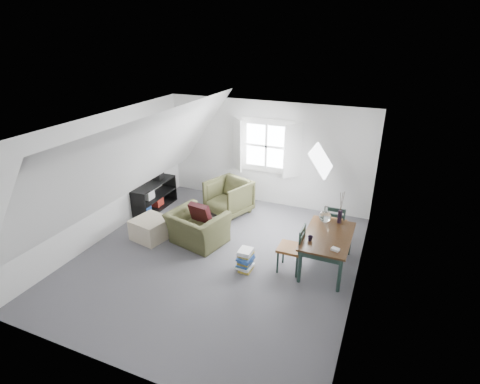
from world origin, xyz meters
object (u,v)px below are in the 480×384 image
at_px(armchair_far, 229,213).
at_px(media_shelf, 153,198).
at_px(ottoman, 151,229).
at_px(armchair_near, 198,243).
at_px(dining_chair_far, 336,223).
at_px(magazine_stack, 245,260).
at_px(dining_table, 328,240).
at_px(dining_chair_near, 292,248).

relative_size(armchair_far, media_shelf, 0.69).
xyz_separation_m(ottoman, media_shelf, (-0.74, 1.15, 0.08)).
distance_m(armchair_near, armchair_far, 1.47).
bearing_deg(armchair_far, dining_chair_far, 12.17).
bearing_deg(magazine_stack, ottoman, 172.63).
bearing_deg(armchair_far, magazine_stack, -37.19).
relative_size(dining_chair_far, media_shelf, 0.65).
xyz_separation_m(armchair_near, dining_table, (2.54, 0.14, 0.58)).
distance_m(armchair_near, dining_table, 2.61).
relative_size(armchair_near, media_shelf, 0.80).
distance_m(armchair_far, dining_chair_far, 2.58).
bearing_deg(armchair_far, media_shelf, -142.44).
xyz_separation_m(armchair_near, dining_chair_near, (2.00, -0.18, 0.47)).
bearing_deg(ottoman, armchair_far, 59.14).
relative_size(ottoman, dining_chair_near, 0.72).
bearing_deg(dining_chair_far, armchair_far, 11.33).
distance_m(armchair_near, dining_chair_far, 2.79).
bearing_deg(magazine_stack, dining_chair_near, 22.06).
xyz_separation_m(armchair_far, ottoman, (-1.00, -1.67, 0.22)).
distance_m(armchair_near, media_shelf, 1.99).
xyz_separation_m(armchair_near, ottoman, (-0.98, -0.20, 0.22)).
height_order(ottoman, dining_table, dining_table).
bearing_deg(dining_table, dining_chair_far, 87.94).
relative_size(ottoman, media_shelf, 0.50).
bearing_deg(ottoman, dining_chair_far, 20.01).
bearing_deg(dining_table, media_shelf, 167.18).
xyz_separation_m(ottoman, dining_chair_far, (3.51, 1.28, 0.22)).
bearing_deg(armchair_near, dining_chair_near, -171.71).
xyz_separation_m(armchair_near, media_shelf, (-1.72, 0.95, 0.30)).
bearing_deg(dining_chair_near, dining_table, 138.97).
xyz_separation_m(dining_chair_far, media_shelf, (-4.25, -0.13, -0.14)).
xyz_separation_m(dining_chair_near, media_shelf, (-3.71, 1.13, -0.17)).
xyz_separation_m(armchair_near, magazine_stack, (1.23, -0.49, 0.20)).
distance_m(dining_table, media_shelf, 4.34).
bearing_deg(dining_chair_far, magazine_stack, 70.39).
bearing_deg(dining_chair_far, armchair_near, 43.17).
bearing_deg(dining_table, armchair_far, 150.15).
height_order(dining_table, magazine_stack, dining_table).
distance_m(ottoman, dining_chair_near, 2.98).
height_order(dining_chair_near, media_shelf, dining_chair_near).
xyz_separation_m(armchair_far, dining_chair_near, (1.98, -1.65, 0.47)).
height_order(armchair_far, ottoman, ottoman).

